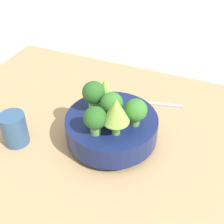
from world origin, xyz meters
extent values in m
plane|color=beige|center=(0.00, 0.00, 0.00)|extent=(6.00, 6.00, 0.00)
cube|color=tan|center=(0.00, 0.00, 0.02)|extent=(1.04, 0.76, 0.03)
cylinder|color=navy|center=(0.00, 0.00, 0.04)|extent=(0.10, 0.10, 0.01)
cylinder|color=navy|center=(0.00, 0.00, 0.08)|extent=(0.23, 0.23, 0.06)
cylinder|color=#6BA34C|center=(0.00, 0.00, 0.12)|extent=(0.03, 0.03, 0.03)
sphere|color=#387A2D|center=(0.00, 0.00, 0.15)|extent=(0.06, 0.06, 0.06)
cylinder|color=#609347|center=(-0.03, 0.05, 0.13)|extent=(0.02, 0.02, 0.04)
cone|color=#84AD47|center=(-0.03, 0.05, 0.17)|extent=(0.06, 0.06, 0.06)
cylinder|color=#609347|center=(-0.06, 0.00, 0.12)|extent=(0.02, 0.02, 0.02)
sphere|color=#387A2D|center=(-0.06, 0.00, 0.15)|extent=(0.05, 0.05, 0.05)
cylinder|color=#7AB256|center=(0.05, -0.01, 0.12)|extent=(0.03, 0.03, 0.04)
sphere|color=#286023|center=(0.05, -0.01, 0.16)|extent=(0.06, 0.06, 0.06)
cylinder|color=#7AB256|center=(0.04, -0.04, 0.12)|extent=(0.03, 0.03, 0.03)
cone|color=#93B751|center=(0.04, -0.04, 0.16)|extent=(0.05, 0.05, 0.05)
cylinder|color=#6BA34C|center=(0.01, 0.06, 0.12)|extent=(0.02, 0.02, 0.03)
sphere|color=#286023|center=(0.01, 0.06, 0.15)|extent=(0.05, 0.05, 0.05)
cylinder|color=#33567F|center=(0.22, 0.10, 0.08)|extent=(0.06, 0.06, 0.09)
cube|color=#B2B2B7|center=(-0.06, -0.19, 0.04)|extent=(0.17, 0.05, 0.01)
camera|label=1|loc=(-0.23, 0.55, 0.59)|focal=50.00mm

